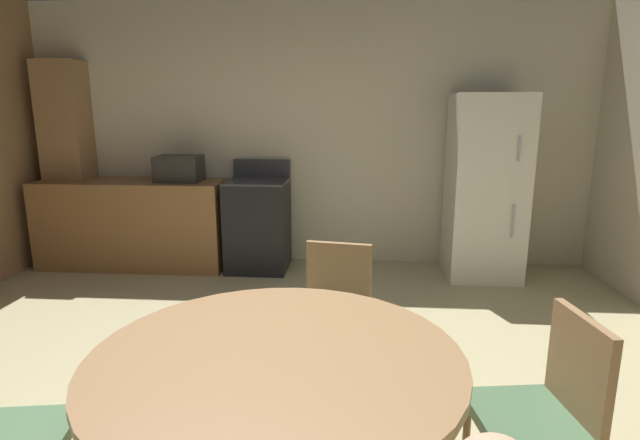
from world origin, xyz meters
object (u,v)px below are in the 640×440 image
oven_range (258,224)px  dining_table (277,391)px  refrigerator (485,187)px  microwave (179,168)px  chair_north (334,311)px  chair_east (546,407)px

oven_range → dining_table: bearing=-77.5°
oven_range → refrigerator: bearing=-1.4°
oven_range → microwave: 0.97m
refrigerator → chair_north: refrigerator is taller
oven_range → chair_east: 3.57m
oven_range → dining_table: 3.34m
oven_range → microwave: size_ratio=2.50×
microwave → refrigerator: bearing=-1.0°
refrigerator → chair_east: bearing=-99.1°
microwave → oven_range: bearing=0.3°
oven_range → refrigerator: size_ratio=0.62×
microwave → chair_north: bearing=-53.2°
chair_east → chair_north: bearing=-53.7°
microwave → dining_table: (1.51, -3.26, -0.42)m
microwave → chair_east: microwave is taller
oven_range → chair_east: (1.74, -3.12, 0.03)m
refrigerator → microwave: (-3.02, 0.05, 0.15)m
oven_range → chair_north: 2.41m
microwave → chair_north: (1.68, -2.24, -0.53)m
oven_range → refrigerator: 2.27m
refrigerator → dining_table: 3.56m
dining_table → refrigerator: bearing=64.8°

